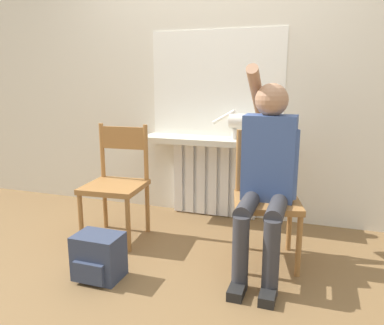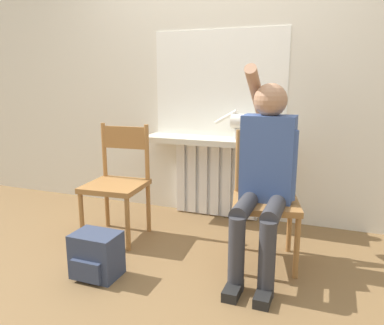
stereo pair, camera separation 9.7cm
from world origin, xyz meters
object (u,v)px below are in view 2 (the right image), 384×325
Objects in this scene: person at (265,168)px; cat at (252,122)px; chair_right at (265,197)px; chair_left at (118,181)px; backpack at (96,255)px.

person reaches higher than cat.
chair_left is at bearing 166.82° from chair_right.
backpack is at bearing -160.40° from chair_right.
cat is at bearing 30.49° from chair_left.
chair_left is at bearing -145.29° from cat.
chair_left is at bearing 108.70° from backpack.
cat is (-0.24, 0.64, 0.43)m from chair_right.
chair_left is 1.00× the size of chair_right.
backpack is at bearing -119.70° from cat.
chair_right is 3.05× the size of backpack.
backpack is (-0.96, -0.62, -0.32)m from chair_right.
chair_left is 1.21m from person.
chair_left is 1.66× the size of cat.
person reaches higher than backpack.
backpack is (-0.72, -1.26, -0.75)m from cat.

